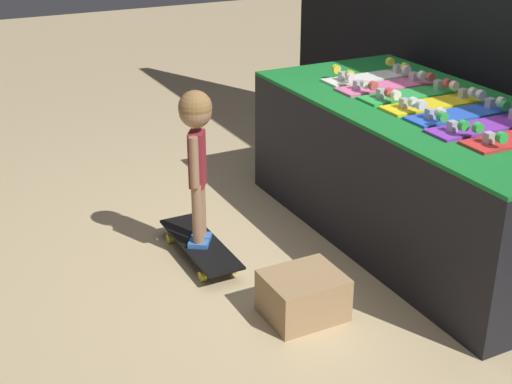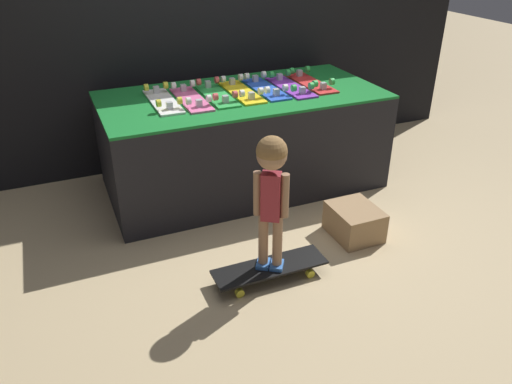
{
  "view_description": "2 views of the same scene",
  "coord_description": "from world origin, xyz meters",
  "views": [
    {
      "loc": [
        2.85,
        -1.88,
        1.91
      ],
      "look_at": [
        -0.2,
        -0.32,
        0.38
      ],
      "focal_mm": 50.0,
      "sensor_mm": 36.0,
      "label": 1
    },
    {
      "loc": [
        -1.35,
        -2.82,
        1.93
      ],
      "look_at": [
        -0.24,
        -0.2,
        0.39
      ],
      "focal_mm": 35.0,
      "sensor_mm": 36.0,
      "label": 2
    }
  ],
  "objects": [
    {
      "name": "ground_plane",
      "position": [
        0.0,
        0.0,
        0.0
      ],
      "size": [
        16.0,
        16.0,
        0.0
      ],
      "primitive_type": "plane",
      "color": "tan"
    },
    {
      "name": "display_rack",
      "position": [
        0.0,
        0.64,
        0.39
      ],
      "size": [
        2.15,
        1.04,
        0.77
      ],
      "color": "black",
      "rests_on": "ground_plane"
    },
    {
      "name": "skateboard_white_on_rack",
      "position": [
        -0.61,
        0.67,
        0.79
      ],
      "size": [
        0.18,
        0.61,
        0.09
      ],
      "color": "white",
      "rests_on": "display_rack"
    },
    {
      "name": "skateboard_pink_on_rack",
      "position": [
        -0.4,
        0.64,
        0.79
      ],
      "size": [
        0.18,
        0.61,
        0.09
      ],
      "color": "pink",
      "rests_on": "display_rack"
    },
    {
      "name": "skateboard_green_on_rack",
      "position": [
        -0.2,
        0.65,
        0.79
      ],
      "size": [
        0.18,
        0.61,
        0.09
      ],
      "color": "green",
      "rests_on": "display_rack"
    },
    {
      "name": "skateboard_yellow_on_rack",
      "position": [
        0.0,
        0.65,
        0.79
      ],
      "size": [
        0.18,
        0.61,
        0.09
      ],
      "color": "yellow",
      "rests_on": "display_rack"
    },
    {
      "name": "skateboard_blue_on_rack",
      "position": [
        0.2,
        0.66,
        0.79
      ],
      "size": [
        0.18,
        0.61,
        0.09
      ],
      "color": "blue",
      "rests_on": "display_rack"
    },
    {
      "name": "skateboard_purple_on_rack",
      "position": [
        0.4,
        0.62,
        0.79
      ],
      "size": [
        0.18,
        0.61,
        0.09
      ],
      "color": "purple",
      "rests_on": "display_rack"
    },
    {
      "name": "skateboard_on_floor",
      "position": [
        -0.32,
        -0.6,
        0.07
      ],
      "size": [
        0.71,
        0.21,
        0.09
      ],
      "color": "black",
      "rests_on": "ground_plane"
    },
    {
      "name": "child",
      "position": [
        -0.32,
        -0.6,
        0.68
      ],
      "size": [
        0.19,
        0.18,
        0.85
      ],
      "rotation": [
        0.0,
        0.0,
        -0.58
      ],
      "color": "#3870C6",
      "rests_on": "skateboard_on_floor"
    },
    {
      "name": "storage_box",
      "position": [
        0.42,
        -0.39,
        0.11
      ],
      "size": [
        0.3,
        0.36,
        0.22
      ],
      "color": "#A37F56",
      "rests_on": "ground_plane"
    }
  ]
}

